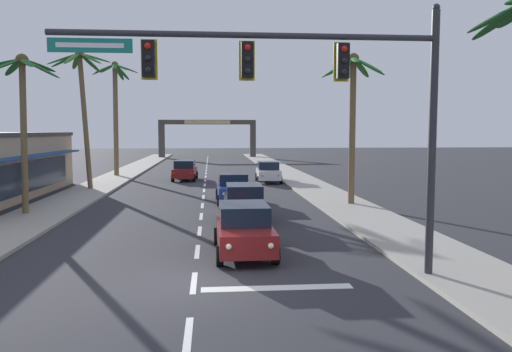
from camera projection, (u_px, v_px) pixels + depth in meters
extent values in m
plane|color=#2D2D33|center=(194.00, 283.00, 13.76)|extent=(220.00, 220.00, 0.00)
cube|color=#9E998E|center=(320.00, 191.00, 34.29)|extent=(3.20, 110.00, 0.14)
cube|color=#9E998E|center=(83.00, 194.00, 32.91)|extent=(3.20, 110.00, 0.14)
cube|color=silver|center=(188.00, 336.00, 10.23)|extent=(0.16, 2.00, 0.01)
cube|color=silver|center=(194.00, 283.00, 13.82)|extent=(0.16, 2.00, 0.01)
cube|color=silver|center=(197.00, 251.00, 17.40)|extent=(0.16, 2.00, 0.01)
cube|color=silver|center=(200.00, 231.00, 20.98)|extent=(0.16, 2.00, 0.01)
cube|color=silver|center=(201.00, 216.00, 24.56)|extent=(0.16, 2.00, 0.01)
cube|color=silver|center=(202.00, 205.00, 28.15)|extent=(0.16, 2.00, 0.01)
cube|color=silver|center=(203.00, 197.00, 31.73)|extent=(0.16, 2.00, 0.01)
cube|color=silver|center=(204.00, 190.00, 35.31)|extent=(0.16, 2.00, 0.01)
cube|color=silver|center=(205.00, 185.00, 38.90)|extent=(0.16, 2.00, 0.01)
cube|color=silver|center=(205.00, 180.00, 42.48)|extent=(0.16, 2.00, 0.01)
cube|color=silver|center=(206.00, 177.00, 46.06)|extent=(0.16, 2.00, 0.01)
cube|color=silver|center=(206.00, 173.00, 49.65)|extent=(0.16, 2.00, 0.01)
cube|color=silver|center=(206.00, 170.00, 53.23)|extent=(0.16, 2.00, 0.01)
cube|color=silver|center=(207.00, 168.00, 56.81)|extent=(0.16, 2.00, 0.01)
cube|color=silver|center=(207.00, 166.00, 60.39)|extent=(0.16, 2.00, 0.01)
cube|color=silver|center=(207.00, 164.00, 63.98)|extent=(0.16, 2.00, 0.01)
cube|color=silver|center=(207.00, 162.00, 67.56)|extent=(0.16, 2.00, 0.01)
cube|color=silver|center=(207.00, 161.00, 71.14)|extent=(0.16, 2.00, 0.01)
cube|color=silver|center=(208.00, 159.00, 74.73)|extent=(0.16, 2.00, 0.01)
cube|color=silver|center=(208.00, 158.00, 78.31)|extent=(0.16, 2.00, 0.01)
cube|color=silver|center=(208.00, 157.00, 81.89)|extent=(0.16, 2.00, 0.01)
cube|color=silver|center=(277.00, 288.00, 13.36)|extent=(4.00, 0.44, 0.01)
cylinder|color=#2D2D33|center=(432.00, 147.00, 13.95)|extent=(0.22, 0.22, 7.37)
cylinder|color=#2D2D33|center=(247.00, 35.00, 13.24)|extent=(10.20, 0.16, 0.16)
sphere|color=#2D2D33|center=(436.00, 7.00, 13.62)|extent=(0.20, 0.20, 0.20)
cube|color=black|center=(343.00, 61.00, 13.51)|extent=(0.32, 0.26, 0.92)
sphere|color=red|center=(344.00, 49.00, 13.34)|extent=(0.17, 0.17, 0.17)
sphere|color=black|center=(344.00, 60.00, 13.37)|extent=(0.17, 0.17, 0.17)
sphere|color=black|center=(344.00, 72.00, 13.39)|extent=(0.17, 0.17, 0.17)
cube|color=yellow|center=(341.00, 62.00, 13.67)|extent=(0.42, 0.03, 1.04)
cube|color=black|center=(247.00, 60.00, 13.28)|extent=(0.32, 0.26, 0.92)
sphere|color=red|center=(248.00, 47.00, 13.12)|extent=(0.17, 0.17, 0.17)
sphere|color=black|center=(248.00, 59.00, 13.14)|extent=(0.17, 0.17, 0.17)
sphere|color=black|center=(248.00, 71.00, 13.17)|extent=(0.17, 0.17, 0.17)
cube|color=yellow|center=(247.00, 61.00, 13.44)|extent=(0.42, 0.03, 1.04)
cube|color=black|center=(148.00, 59.00, 13.06)|extent=(0.32, 0.26, 0.92)
sphere|color=red|center=(148.00, 46.00, 12.89)|extent=(0.17, 0.17, 0.17)
sphere|color=black|center=(148.00, 58.00, 12.92)|extent=(0.17, 0.17, 0.17)
sphere|color=black|center=(148.00, 70.00, 12.94)|extent=(0.17, 0.17, 0.17)
cube|color=yellow|center=(149.00, 60.00, 13.22)|extent=(0.42, 0.03, 1.04)
cube|color=#147A6B|center=(90.00, 45.00, 12.92)|extent=(2.12, 0.05, 0.36)
cube|color=white|center=(90.00, 45.00, 12.89)|extent=(1.70, 0.01, 0.12)
cube|color=maroon|center=(244.00, 234.00, 16.98)|extent=(1.82, 4.32, 0.72)
cube|color=black|center=(244.00, 213.00, 17.06)|extent=(1.63, 2.22, 0.64)
cylinder|color=black|center=(275.00, 254.00, 15.69)|extent=(0.23, 0.64, 0.64)
cylinder|color=black|center=(220.00, 256.00, 15.51)|extent=(0.23, 0.64, 0.64)
cylinder|color=black|center=(264.00, 236.00, 18.50)|extent=(0.23, 0.64, 0.64)
cylinder|color=black|center=(217.00, 237.00, 18.32)|extent=(0.23, 0.64, 0.64)
sphere|color=#F9EFC6|center=(271.00, 246.00, 14.88)|extent=(0.18, 0.18, 0.18)
sphere|color=#F9EFC6|center=(229.00, 247.00, 14.75)|extent=(0.18, 0.18, 0.18)
cube|color=red|center=(257.00, 220.00, 19.17)|extent=(0.24, 0.06, 0.20)
cube|color=red|center=(222.00, 220.00, 19.04)|extent=(0.24, 0.06, 0.20)
cube|color=black|center=(244.00, 206.00, 23.20)|extent=(1.78, 4.31, 0.72)
cube|color=black|center=(244.00, 191.00, 23.29)|extent=(1.61, 2.21, 0.64)
cylinder|color=black|center=(266.00, 219.00, 21.89)|extent=(0.22, 0.64, 0.64)
cylinder|color=black|center=(226.00, 220.00, 21.75)|extent=(0.22, 0.64, 0.64)
cylinder|color=black|center=(260.00, 209.00, 24.71)|extent=(0.22, 0.64, 0.64)
cylinder|color=black|center=(225.00, 210.00, 24.57)|extent=(0.22, 0.64, 0.64)
sphere|color=#F9EFC6|center=(262.00, 212.00, 21.09)|extent=(0.18, 0.18, 0.18)
sphere|color=#F9EFC6|center=(233.00, 212.00, 20.99)|extent=(0.18, 0.18, 0.18)
cube|color=red|center=(255.00, 198.00, 25.39)|extent=(0.24, 0.06, 0.20)
cube|color=red|center=(228.00, 198.00, 25.28)|extent=(0.24, 0.06, 0.20)
cube|color=navy|center=(233.00, 191.00, 29.36)|extent=(1.82, 4.33, 0.72)
cube|color=black|center=(233.00, 179.00, 29.45)|extent=(1.63, 2.22, 0.64)
cylinder|color=black|center=(250.00, 200.00, 28.08)|extent=(0.23, 0.64, 0.64)
cylinder|color=black|center=(219.00, 200.00, 27.90)|extent=(0.23, 0.64, 0.64)
cylinder|color=black|center=(246.00, 194.00, 30.89)|extent=(0.23, 0.64, 0.64)
cylinder|color=black|center=(217.00, 194.00, 30.71)|extent=(0.23, 0.64, 0.64)
sphere|color=#F9EFC6|center=(247.00, 194.00, 27.27)|extent=(0.18, 0.18, 0.18)
sphere|color=#F9EFC6|center=(224.00, 194.00, 27.14)|extent=(0.18, 0.18, 0.18)
cube|color=red|center=(242.00, 185.00, 31.56)|extent=(0.24, 0.06, 0.20)
cube|color=red|center=(220.00, 185.00, 31.43)|extent=(0.24, 0.06, 0.20)
cube|color=maroon|center=(185.00, 172.00, 42.62)|extent=(1.94, 4.37, 0.72)
cube|color=black|center=(185.00, 164.00, 42.41)|extent=(1.69, 2.26, 0.64)
cylinder|color=black|center=(177.00, 175.00, 44.02)|extent=(0.25, 0.65, 0.64)
cylinder|color=black|center=(197.00, 175.00, 44.10)|extent=(0.25, 0.65, 0.64)
cylinder|color=black|center=(173.00, 178.00, 41.20)|extent=(0.25, 0.65, 0.64)
cylinder|color=black|center=(194.00, 178.00, 41.28)|extent=(0.25, 0.65, 0.64)
sphere|color=#B2B2AD|center=(180.00, 169.00, 44.74)|extent=(0.18, 0.18, 0.18)
sphere|color=#B2B2AD|center=(194.00, 169.00, 44.80)|extent=(0.18, 0.18, 0.18)
cube|color=red|center=(174.00, 173.00, 40.43)|extent=(0.24, 0.07, 0.20)
cube|color=red|center=(191.00, 173.00, 40.49)|extent=(0.24, 0.07, 0.20)
cube|color=silver|center=(268.00, 174.00, 40.85)|extent=(1.91, 4.36, 0.72)
cube|color=black|center=(268.00, 165.00, 40.94)|extent=(1.68, 2.26, 0.64)
cylinder|color=black|center=(281.00, 180.00, 39.52)|extent=(0.24, 0.65, 0.64)
cylinder|color=black|center=(259.00, 180.00, 39.43)|extent=(0.24, 0.65, 0.64)
cylinder|color=black|center=(277.00, 177.00, 42.34)|extent=(0.24, 0.65, 0.64)
cylinder|color=black|center=(257.00, 177.00, 42.25)|extent=(0.24, 0.65, 0.64)
sphere|color=#B2B2AD|center=(279.00, 175.00, 38.72)|extent=(0.18, 0.18, 0.18)
sphere|color=#B2B2AD|center=(262.00, 175.00, 38.65)|extent=(0.18, 0.18, 0.18)
cube|color=red|center=(274.00, 171.00, 43.03)|extent=(0.24, 0.07, 0.20)
cube|color=red|center=(259.00, 171.00, 42.96)|extent=(0.24, 0.07, 0.20)
cylinder|color=brown|center=(24.00, 139.00, 24.40)|extent=(0.42, 0.30, 7.44)
ellipsoid|color=#236028|center=(41.00, 69.00, 24.15)|extent=(1.83, 0.48, 1.03)
ellipsoid|color=#236028|center=(39.00, 66.00, 24.94)|extent=(1.41, 1.86, 0.55)
ellipsoid|color=#236028|center=(14.00, 67.00, 24.71)|extent=(1.60, 1.66, 0.78)
ellipsoid|color=#236028|center=(0.00, 63.00, 23.91)|extent=(1.98, 0.61, 0.62)
ellipsoid|color=#236028|center=(4.00, 65.00, 23.37)|extent=(1.50, 1.68, 0.93)
ellipsoid|color=#236028|center=(27.00, 63.00, 23.35)|extent=(1.37, 1.85, 0.69)
sphere|color=#4C4223|center=(22.00, 60.00, 24.08)|extent=(0.60, 0.60, 0.60)
cylinder|color=brown|center=(85.00, 123.00, 34.94)|extent=(0.82, 0.33, 9.31)
ellipsoid|color=#2D702D|center=(95.00, 58.00, 34.42)|extent=(2.28, 0.82, 0.79)
ellipsoid|color=#2D702D|center=(90.00, 63.00, 35.47)|extent=(1.37, 2.03, 1.20)
ellipsoid|color=#2D702D|center=(76.00, 61.00, 35.45)|extent=(1.31, 2.15, 0.98)
ellipsoid|color=#2D702D|center=(65.00, 60.00, 34.71)|extent=(2.20, 0.93, 1.03)
ellipsoid|color=#2D702D|center=(63.00, 59.00, 34.07)|extent=(2.18, 1.17, 1.01)
ellipsoid|color=#2D702D|center=(72.00, 58.00, 33.52)|extent=(0.89, 2.17, 1.11)
ellipsoid|color=#2D702D|center=(90.00, 58.00, 33.97)|extent=(1.98, 1.65, 0.98)
sphere|color=#4C4223|center=(79.00, 54.00, 34.50)|extent=(0.60, 0.60, 0.60)
cylinder|color=brown|center=(116.00, 122.00, 45.51)|extent=(0.50, 0.42, 9.95)
ellipsoid|color=#236028|center=(126.00, 69.00, 45.05)|extent=(2.17, 0.69, 0.92)
ellipsoid|color=#236028|center=(122.00, 72.00, 45.95)|extent=(1.36, 1.85, 1.36)
ellipsoid|color=#236028|center=(119.00, 72.00, 46.03)|extent=(0.84, 1.97, 1.36)
ellipsoid|color=#236028|center=(108.00, 68.00, 45.76)|extent=(1.86, 1.79, 0.73)
ellipsoid|color=#236028|center=(103.00, 69.00, 44.99)|extent=(2.08, 0.47, 1.09)
ellipsoid|color=#236028|center=(105.00, 68.00, 44.34)|extent=(1.77, 1.75, 1.03)
ellipsoid|color=#236028|center=(115.00, 67.00, 44.08)|extent=(0.76, 2.20, 0.81)
ellipsoid|color=#236028|center=(121.00, 67.00, 44.34)|extent=(1.66, 1.94, 0.82)
sphere|color=#4C4223|center=(115.00, 65.00, 45.07)|extent=(0.60, 0.60, 0.60)
ellipsoid|color=#1E5123|center=(501.00, 20.00, 12.61)|extent=(1.19, 1.49, 0.89)
ellipsoid|color=#1E5123|center=(499.00, 16.00, 12.14)|extent=(1.58, 0.72, 0.89)
cylinder|color=brown|center=(352.00, 134.00, 27.70)|extent=(0.35, 0.35, 7.96)
ellipsoid|color=#2D702D|center=(369.00, 66.00, 27.49)|extent=(1.86, 0.46, 1.03)
ellipsoid|color=#2D702D|center=(361.00, 68.00, 28.08)|extent=(1.56, 1.61, 1.03)
ellipsoid|color=#2D702D|center=(347.00, 64.00, 28.32)|extent=(0.63, 2.02, 0.55)
ellipsoid|color=#2D702D|center=(340.00, 67.00, 28.03)|extent=(1.49, 1.72, 0.95)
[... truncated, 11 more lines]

